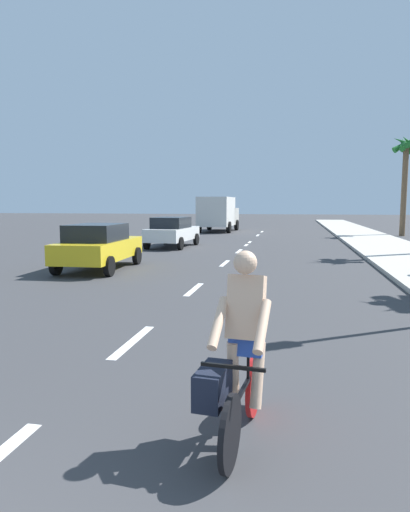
{
  "coord_description": "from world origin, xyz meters",
  "views": [
    {
      "loc": [
        2.56,
        -0.59,
        2.24
      ],
      "look_at": [
        0.64,
        9.04,
        1.1
      ],
      "focal_mm": 31.34,
      "sensor_mm": 36.0,
      "label": 1
    }
  ],
  "objects_px": {
    "parked_car_yellow": "(99,245)",
    "palm_tree_distant": "(406,157)",
    "parked_car_white": "(172,231)",
    "cyclist": "(238,356)",
    "delivery_truck": "(218,213)"
  },
  "relations": [
    {
      "from": "cyclist",
      "to": "delivery_truck",
      "type": "distance_m",
      "value": 32.71
    },
    {
      "from": "parked_car_white",
      "to": "cyclist",
      "type": "bearing_deg",
      "value": -69.43
    },
    {
      "from": "palm_tree_distant",
      "to": "parked_car_yellow",
      "type": "bearing_deg",
      "value": -125.98
    },
    {
      "from": "parked_car_yellow",
      "to": "parked_car_white",
      "type": "height_order",
      "value": "same"
    },
    {
      "from": "delivery_truck",
      "to": "parked_car_yellow",
      "type": "bearing_deg",
      "value": -89.59
    },
    {
      "from": "parked_car_yellow",
      "to": "palm_tree_distant",
      "type": "distance_m",
      "value": 24.35
    },
    {
      "from": "cyclist",
      "to": "delivery_truck",
      "type": "xyz_separation_m",
      "value": [
        -5.64,
        32.21,
        0.67
      ]
    },
    {
      "from": "parked_car_yellow",
      "to": "palm_tree_distant",
      "type": "height_order",
      "value": "palm_tree_distant"
    },
    {
      "from": "delivery_truck",
      "to": "palm_tree_distant",
      "type": "relative_size",
      "value": 0.88
    },
    {
      "from": "delivery_truck",
      "to": "palm_tree_distant",
      "type": "distance_m",
      "value": 14.42
    },
    {
      "from": "cyclist",
      "to": "parked_car_white",
      "type": "xyz_separation_m",
      "value": [
        -5.76,
        18.55,
        0.01
      ]
    },
    {
      "from": "cyclist",
      "to": "palm_tree_distant",
      "type": "height_order",
      "value": "palm_tree_distant"
    },
    {
      "from": "parked_car_white",
      "to": "delivery_truck",
      "type": "relative_size",
      "value": 0.68
    },
    {
      "from": "cyclist",
      "to": "parked_car_yellow",
      "type": "distance_m",
      "value": 11.9
    },
    {
      "from": "parked_car_white",
      "to": "palm_tree_distant",
      "type": "xyz_separation_m",
      "value": [
        13.74,
        11.03,
        4.62
      ]
    }
  ]
}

